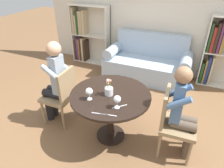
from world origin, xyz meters
The scene contains 16 objects.
ground_plane centered at (0.00, 0.00, 0.00)m, with size 16.00×16.00×0.00m, color brown.
back_wall centered at (0.00, 2.37, 1.35)m, with size 5.20×0.05×2.70m.
round_table centered at (0.00, 0.00, 0.60)m, with size 1.03×1.03×0.72m.
couch centered at (0.00, 1.94, 0.31)m, with size 1.76×0.80×0.92m.
bookshelf_left centered at (-1.64, 2.21, 0.66)m, with size 0.93×0.28×1.37m.
bookshelf_right centered at (1.36, 2.21, 0.69)m, with size 0.93×0.28×1.37m.
chair_left centered at (-0.80, 0.02, 0.49)m, with size 0.43×0.43×0.90m.
chair_right centered at (0.80, 0.08, 0.49)m, with size 0.44×0.44×0.90m.
person_left centered at (-0.89, 0.02, 0.68)m, with size 0.42×0.35×1.29m.
person_right centered at (0.89, 0.09, 0.64)m, with size 0.43×0.35×1.22m.
wine_glass_left centered at (-0.19, -0.20, 0.83)m, with size 0.09×0.09×0.16m.
wine_glass_right centered at (0.18, -0.22, 0.83)m, with size 0.09×0.09×0.16m.
flower_vase centered at (-0.01, -0.02, 0.80)m, with size 0.11×0.11×0.24m.
knife_left_setting centered at (0.15, -0.39, 0.72)m, with size 0.19×0.05×0.00m.
fork_left_setting centered at (0.05, -0.41, 0.72)m, with size 0.19×0.05×0.00m.
knife_right_setting centered at (0.20, -0.20, 0.72)m, with size 0.14×0.14×0.00m.
Camera 1 is at (0.86, -1.92, 2.13)m, focal length 32.00 mm.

